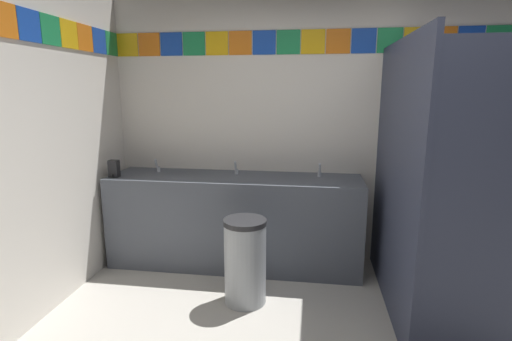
{
  "coord_description": "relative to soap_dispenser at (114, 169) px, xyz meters",
  "views": [
    {
      "loc": [
        -0.09,
        -1.99,
        1.68
      ],
      "look_at": [
        -0.56,
        1.2,
        1.01
      ],
      "focal_mm": 27.19,
      "sensor_mm": 36.0,
      "label": 1
    }
  ],
  "objects": [
    {
      "name": "stall_divider",
      "position": [
        2.62,
        -0.59,
        0.07
      ],
      "size": [
        0.92,
        1.59,
        2.04
      ],
      "color": "#33384C",
      "rests_on": "ground_plane"
    },
    {
      "name": "toilet",
      "position": [
        2.95,
        0.08,
        -0.65
      ],
      "size": [
        0.39,
        0.49,
        0.74
      ],
      "color": "white",
      "rests_on": "ground_plane"
    },
    {
      "name": "wall_back",
      "position": [
        1.92,
        0.51,
        0.36
      ],
      "size": [
        4.11,
        0.09,
        2.62
      ],
      "color": "silver",
      "rests_on": "ground_plane"
    },
    {
      "name": "trash_bin",
      "position": [
        1.33,
        -0.5,
        -0.61
      ],
      "size": [
        0.34,
        0.34,
        0.69
      ],
      "color": "#999EA3",
      "rests_on": "ground_plane"
    },
    {
      "name": "faucet_left",
      "position": [
        0.32,
        0.27,
        -0.03
      ],
      "size": [
        0.04,
        0.1,
        0.14
      ],
      "color": "silver",
      "rests_on": "vanity_counter"
    },
    {
      "name": "faucet_right",
      "position": [
        1.9,
        0.27,
        -0.03
      ],
      "size": [
        0.04,
        0.1,
        0.14
      ],
      "color": "silver",
      "rests_on": "vanity_counter"
    },
    {
      "name": "faucet_center",
      "position": [
        1.11,
        0.27,
        -0.03
      ],
      "size": [
        0.04,
        0.1,
        0.14
      ],
      "color": "silver",
      "rests_on": "vanity_counter"
    },
    {
      "name": "soap_dispenser",
      "position": [
        0.0,
        0.0,
        0.0
      ],
      "size": [
        0.09,
        0.09,
        0.16
      ],
      "color": "black",
      "rests_on": "vanity_counter"
    },
    {
      "name": "vanity_counter",
      "position": [
        1.11,
        0.18,
        -0.51
      ],
      "size": [
        2.38,
        0.59,
        0.88
      ],
      "color": "#4C515B",
      "rests_on": "ground_plane"
    }
  ]
}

